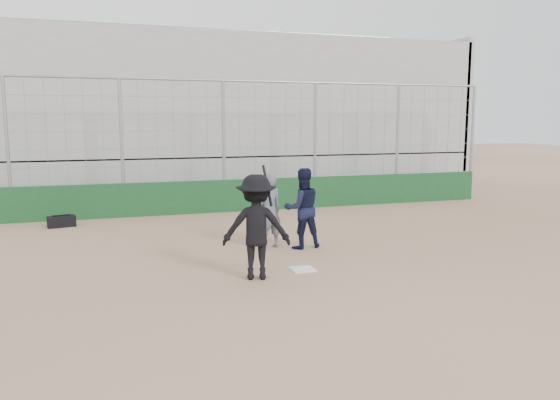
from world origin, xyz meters
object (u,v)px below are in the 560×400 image
object	(u,v)px
batter_at_plate	(256,227)
catcher_crouched	(302,222)
equipment_bag	(62,221)
umpire	(269,214)

from	to	relation	value
batter_at_plate	catcher_crouched	bearing A→B (deg)	50.39
catcher_crouched	equipment_bag	world-z (taller)	catcher_crouched
batter_at_plate	equipment_bag	xyz separation A→B (m)	(-3.68, 6.16, -0.79)
batter_at_plate	catcher_crouched	world-z (taller)	batter_at_plate
catcher_crouched	equipment_bag	size ratio (longest dim) A/B	1.61
umpire	equipment_bag	world-z (taller)	umpire
umpire	equipment_bag	size ratio (longest dim) A/B	2.03
batter_at_plate	equipment_bag	bearing A→B (deg)	120.86
catcher_crouched	equipment_bag	bearing A→B (deg)	141.07
catcher_crouched	equipment_bag	xyz separation A→B (m)	(-5.26, 4.25, -0.45)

